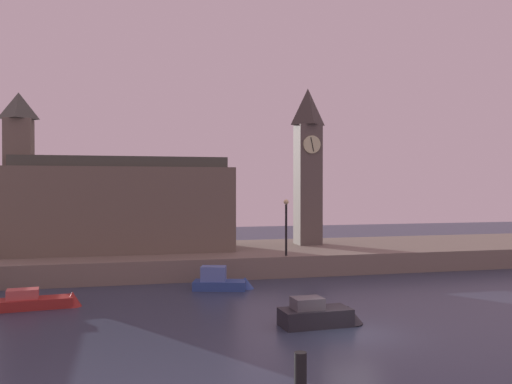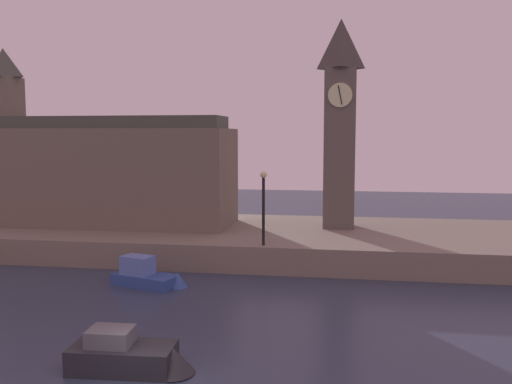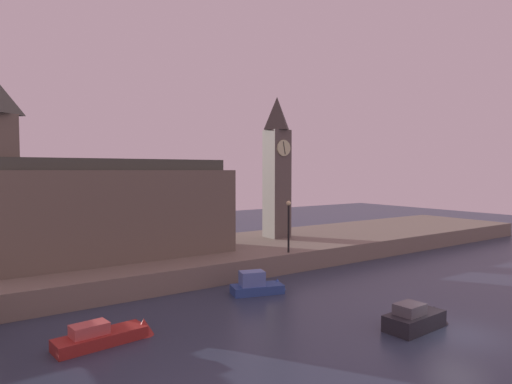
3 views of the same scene
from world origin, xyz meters
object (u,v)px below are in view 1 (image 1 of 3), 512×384
(clock_tower, at_px, (308,164))
(boat_dinghy_red, at_px, (43,301))
(streetlamp, at_px, (286,221))
(mooring_post_left, at_px, (300,381))
(boat_tour_blue, at_px, (225,282))
(parliament_hall, at_px, (116,204))
(boat_barge_dark, at_px, (323,315))

(clock_tower, relative_size, boat_dinghy_red, 2.77)
(streetlamp, bearing_deg, mooring_post_left, -105.89)
(clock_tower, xyz_separation_m, boat_dinghy_red, (-19.27, -12.85, -7.96))
(streetlamp, height_order, boat_tour_blue, streetlamp)
(parliament_hall, distance_m, mooring_post_left, 28.26)
(parliament_hall, height_order, boat_dinghy_red, parliament_hall)
(streetlamp, height_order, boat_dinghy_red, streetlamp)
(mooring_post_left, distance_m, boat_dinghy_red, 18.00)
(parliament_hall, bearing_deg, mooring_post_left, -78.54)
(boat_barge_dark, relative_size, boat_tour_blue, 0.96)
(streetlamp, distance_m, boat_tour_blue, 7.09)
(clock_tower, height_order, boat_tour_blue, clock_tower)
(streetlamp, bearing_deg, parliament_hall, 154.20)
(streetlamp, xyz_separation_m, boat_tour_blue, (-5.07, -3.50, -3.51))
(mooring_post_left, bearing_deg, boat_dinghy_red, 120.65)
(clock_tower, bearing_deg, boat_tour_blue, -131.61)
(mooring_post_left, xyz_separation_m, boat_barge_dark, (3.96, 8.65, -0.33))
(parliament_hall, distance_m, streetlamp, 13.07)
(boat_barge_dark, bearing_deg, boat_tour_blue, 106.65)
(streetlamp, relative_size, boat_tour_blue, 0.96)
(streetlamp, relative_size, mooring_post_left, 2.41)
(mooring_post_left, xyz_separation_m, boat_tour_blue, (1.11, 18.21, -0.35))
(mooring_post_left, bearing_deg, boat_tour_blue, 86.52)
(boat_dinghy_red, height_order, boat_tour_blue, boat_tour_blue)
(mooring_post_left, xyz_separation_m, boat_dinghy_red, (-9.17, 15.48, -0.47))
(clock_tower, relative_size, mooring_post_left, 7.94)
(parliament_hall, height_order, streetlamp, parliament_hall)
(parliament_hall, xyz_separation_m, boat_tour_blue, (6.66, -9.18, -4.59))
(clock_tower, relative_size, parliament_hall, 0.79)
(boat_dinghy_red, bearing_deg, streetlamp, 22.09)
(boat_barge_dark, distance_m, boat_tour_blue, 9.98)
(boat_barge_dark, bearing_deg, clock_tower, 72.68)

